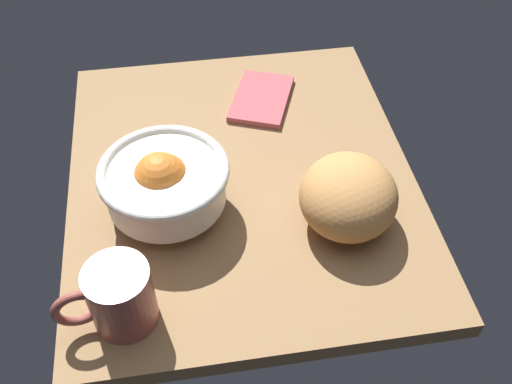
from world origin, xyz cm
name	(u,v)px	position (x,y,z in cm)	size (l,w,h in cm)	color
ground_plane	(241,180)	(0.00, 0.00, -1.50)	(65.93, 56.01, 3.00)	olive
fruit_bowl	(164,181)	(5.82, -12.25, 6.12)	(19.61, 19.61, 10.88)	white
bread_loaf	(348,196)	(12.34, 14.27, 5.34)	(15.61, 14.54, 10.68)	tan
napkin_folded	(261,99)	(-18.20, 6.33, 0.59)	(14.68, 9.72, 1.18)	#AF5158
mug	(118,297)	(24.38, -19.16, 4.91)	(8.56, 13.08, 9.83)	#9F4F45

